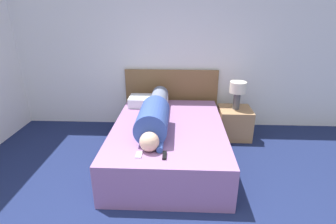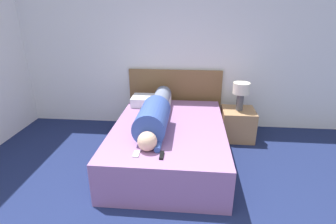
# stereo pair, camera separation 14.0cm
# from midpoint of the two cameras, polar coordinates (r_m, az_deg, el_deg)

# --- Properties ---
(wall_back) EXTENTS (6.16, 0.06, 2.60)m
(wall_back) POSITION_cam_midpoint_polar(r_m,az_deg,el_deg) (4.43, -1.82, 13.24)
(wall_back) COLOR white
(wall_back) RESTS_ON ground_plane
(bed) EXTENTS (1.45, 2.04, 0.51)m
(bed) POSITION_cam_midpoint_polar(r_m,az_deg,el_deg) (3.57, -1.02, -6.64)
(bed) COLOR #936699
(bed) RESTS_ON ground_plane
(headboard) EXTENTS (1.57, 0.04, 0.99)m
(headboard) POSITION_cam_midpoint_polar(r_m,az_deg,el_deg) (4.55, -0.14, 3.05)
(headboard) COLOR brown
(headboard) RESTS_ON ground_plane
(nightstand) EXTENTS (0.50, 0.49, 0.48)m
(nightstand) POSITION_cam_midpoint_polar(r_m,az_deg,el_deg) (4.32, 13.34, -2.29)
(nightstand) COLOR #A37A51
(nightstand) RESTS_ON ground_plane
(table_lamp) EXTENTS (0.25, 0.25, 0.44)m
(table_lamp) POSITION_cam_midpoint_polar(r_m,az_deg,el_deg) (4.13, 13.98, 4.61)
(table_lamp) COLOR #4C4C51
(table_lamp) RESTS_ON nightstand
(person_lying) EXTENTS (0.38, 1.74, 0.38)m
(person_lying) POSITION_cam_midpoint_polar(r_m,az_deg,el_deg) (3.41, -4.05, -0.40)
(person_lying) COLOR #DBB293
(person_lying) RESTS_ON bed
(pillow_near_headboard) EXTENTS (0.61, 0.35, 0.14)m
(pillow_near_headboard) POSITION_cam_midpoint_polar(r_m,az_deg,el_deg) (4.16, -5.21, 2.38)
(pillow_near_headboard) COLOR white
(pillow_near_headboard) RESTS_ON bed
(tv_remote) EXTENTS (0.04, 0.15, 0.02)m
(tv_remote) POSITION_cam_midpoint_polar(r_m,az_deg,el_deg) (2.77, -2.24, -9.43)
(tv_remote) COLOR black
(tv_remote) RESTS_ON bed
(cell_phone) EXTENTS (0.06, 0.13, 0.01)m
(cell_phone) POSITION_cam_midpoint_polar(r_m,az_deg,el_deg) (2.81, -7.79, -9.20)
(cell_phone) COLOR #B2B7BC
(cell_phone) RESTS_ON bed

